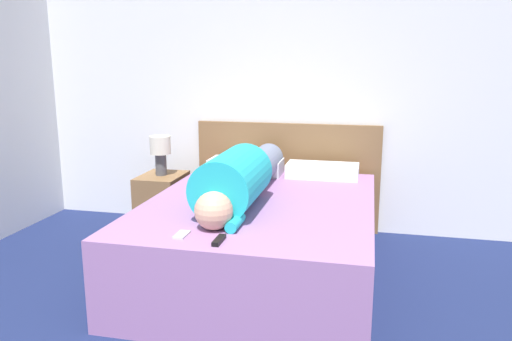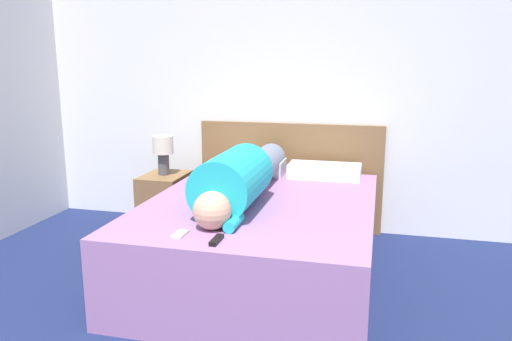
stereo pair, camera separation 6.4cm
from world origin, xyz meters
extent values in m
cube|color=white|center=(0.00, 3.78, 1.30)|extent=(6.34, 0.06, 2.60)
cube|color=#936699|center=(-0.18, 2.59, 0.28)|extent=(1.57, 2.06, 0.57)
cube|color=brown|center=(-0.18, 3.71, 0.49)|extent=(1.69, 0.04, 0.99)
cube|color=brown|center=(-1.24, 3.29, 0.27)|extent=(0.37, 0.48, 0.54)
cylinder|color=#4C4C51|center=(-1.24, 3.29, 0.64)|extent=(0.10, 0.10, 0.19)
cylinder|color=beige|center=(-1.24, 3.29, 0.82)|extent=(0.18, 0.18, 0.16)
sphere|color=tan|center=(-0.31, 1.91, 0.68)|extent=(0.23, 0.23, 0.23)
cylinder|color=#1EADB7|center=(-0.31, 2.34, 0.76)|extent=(0.39, 0.71, 0.39)
cylinder|color=slate|center=(-0.31, 3.12, 0.70)|extent=(0.25, 0.85, 0.25)
cylinder|color=#1EADB7|center=(-0.19, 1.96, 0.60)|extent=(0.07, 0.22, 0.07)
cube|color=white|center=(-0.49, 3.41, 0.63)|extent=(0.64, 0.29, 0.13)
cube|color=white|center=(0.18, 3.41, 0.63)|extent=(0.60, 0.29, 0.12)
cube|color=black|center=(-0.22, 1.71, 0.58)|extent=(0.04, 0.15, 0.02)
cube|color=#B2B7BC|center=(-0.46, 1.77, 0.57)|extent=(0.06, 0.13, 0.01)
camera|label=1|loc=(0.56, -0.75, 1.53)|focal=35.00mm
camera|label=2|loc=(0.62, -0.74, 1.53)|focal=35.00mm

